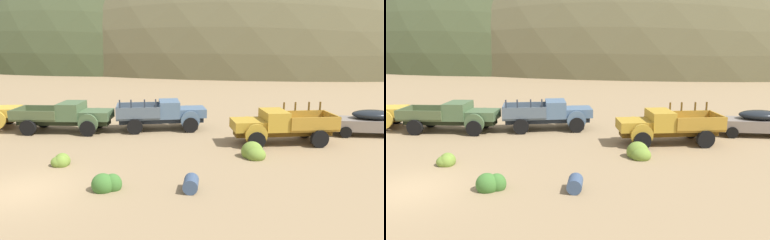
{
  "view_description": "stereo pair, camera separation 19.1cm",
  "coord_description": "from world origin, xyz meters",
  "views": [
    {
      "loc": [
        7.56,
        -12.86,
        5.69
      ],
      "look_at": [
        5.89,
        8.57,
        1.06
      ],
      "focal_mm": 34.72,
      "sensor_mm": 36.0,
      "label": 1
    },
    {
      "loc": [
        7.75,
        -12.85,
        5.69
      ],
      "look_at": [
        5.89,
        8.57,
        1.06
      ],
      "focal_mm": 34.72,
      "sensor_mm": 36.0,
      "label": 2
    }
  ],
  "objects": [
    {
      "name": "truck_mustard",
      "position": [
        10.69,
        7.6,
        1.01
      ],
      "size": [
        5.97,
        3.15,
        2.16
      ],
      "rotation": [
        0.0,
        0.0,
        3.32
      ],
      "color": "#593D12",
      "rests_on": "ground"
    },
    {
      "name": "bush_front_left",
      "position": [
        3.21,
        0.34,
        0.24
      ],
      "size": [
        1.15,
        0.89,
        0.89
      ],
      "color": "#3D702D",
      "rests_on": "ground"
    },
    {
      "name": "hill_center",
      "position": [
        -12.49,
        77.67,
        0.0
      ],
      "size": [
        90.1,
        65.38,
        51.68
      ],
      "primitive_type": "ellipsoid",
      "color": "#424C2D",
      "rests_on": "ground"
    },
    {
      "name": "car_primer_gray",
      "position": [
        16.38,
        9.97,
        0.82
      ],
      "size": [
        5.1,
        2.09,
        1.57
      ],
      "rotation": [
        0.0,
        0.0,
        3.09
      ],
      "color": "slate",
      "rests_on": "ground"
    },
    {
      "name": "bush_near_barrel",
      "position": [
        9.22,
        4.89,
        0.25
      ],
      "size": [
        1.19,
        1.25,
        1.01
      ],
      "color": "olive",
      "rests_on": "ground"
    },
    {
      "name": "truck_chalk_blue",
      "position": [
        4.16,
        10.52,
        1.0
      ],
      "size": [
        5.96,
        3.3,
        2.16
      ],
      "rotation": [
        0.0,
        0.0,
        0.21
      ],
      "color": "#262D39",
      "rests_on": "ground"
    },
    {
      "name": "oil_drum_tipped",
      "position": [
        6.47,
        0.51,
        0.29
      ],
      "size": [
        0.59,
        0.9,
        0.58
      ],
      "color": "#384C6B",
      "rests_on": "ground"
    },
    {
      "name": "truck_weathered_green",
      "position": [
        -1.84,
        9.38,
        0.99
      ],
      "size": [
        6.11,
        2.55,
        1.89
      ],
      "rotation": [
        0.0,
        0.0,
        0.02
      ],
      "color": "#232B1B",
      "rests_on": "ground"
    },
    {
      "name": "hill_far_left",
      "position": [
        18.61,
        66.69,
        0.0
      ],
      "size": [
        101.51,
        53.45,
        54.33
      ],
      "primitive_type": "ellipsoid",
      "color": "brown",
      "rests_on": "ground"
    },
    {
      "name": "ground_plane",
      "position": [
        0.0,
        0.0,
        0.0
      ],
      "size": [
        300.0,
        300.0,
        0.0
      ],
      "primitive_type": "plane",
      "color": "#937A56"
    },
    {
      "name": "bush_front_right",
      "position": [
        0.23,
        3.01,
        0.18
      ],
      "size": [
        0.87,
        0.79,
        0.74
      ],
      "color": "olive",
      "rests_on": "ground"
    }
  ]
}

